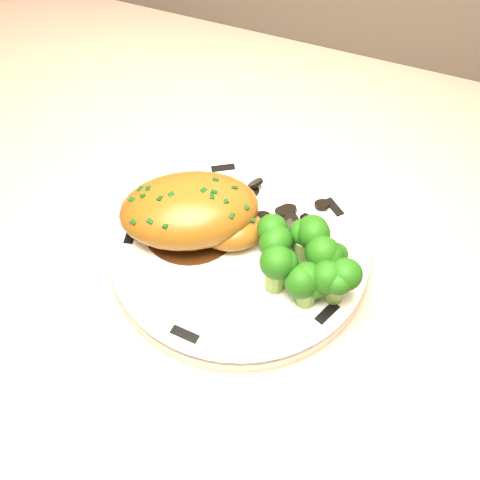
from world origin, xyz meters
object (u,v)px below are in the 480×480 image
at_px(broccoli_florets, 303,265).
at_px(plate, 240,252).
at_px(counter, 79,335).
at_px(chicken_breast, 195,212).

bearing_deg(broccoli_florets, plate, 167.20).
bearing_deg(plate, broccoli_florets, -12.80).
bearing_deg(counter, broccoli_florets, -10.09).
relative_size(plate, broccoli_florets, 2.67).
xyz_separation_m(plate, chicken_breast, (-0.05, 0.00, 0.03)).
bearing_deg(plate, counter, 170.47).
height_order(counter, plate, counter).
distance_m(chicken_breast, broccoli_florets, 0.11).
bearing_deg(chicken_breast, counter, 140.55).
bearing_deg(chicken_breast, broccoli_florets, -38.62).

